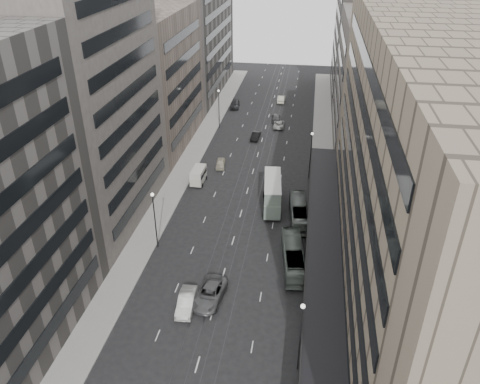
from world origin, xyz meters
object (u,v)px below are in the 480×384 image
Objects in this scene: bus_near at (293,256)px; panel_van at (198,175)px; sedan_1 at (186,302)px; sedan_2 at (210,294)px; bus_far at (298,212)px; double_decker at (272,193)px.

bus_near is 2.42× the size of panel_van.
panel_van reaches higher than sedan_1.
bus_near is at bearing 46.94° from sedan_2.
bus_near reaches higher than sedan_2.
double_decker is at bearing -40.80° from bus_far.
sedan_2 is (2.32, 1.69, 0.03)m from sedan_1.
double_decker is (-3.92, 13.59, 1.14)m from bus_near.
sedan_1 is at bearing -113.54° from double_decker.
sedan_1 is at bearing 32.12° from bus_near.
panel_van is 28.26m from sedan_2.
double_decker is 1.78× the size of sedan_1.
bus_far is at bearing -26.17° from panel_van.
sedan_2 is at bearing 57.74° from bus_far.
sedan_1 is (-11.33, -9.35, -0.61)m from bus_near.
bus_near is 14.70m from sedan_1.
bus_near is at bearing 83.33° from bus_far.
double_decker reaches higher than panel_van.
double_decker reaches higher than bus_near.
sedan_2 is (-5.09, -21.26, -1.72)m from double_decker.
bus_near is 11.84m from sedan_2.
sedan_2 is (-9.19, -18.37, -0.49)m from bus_far.
panel_van is 29.37m from sedan_1.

